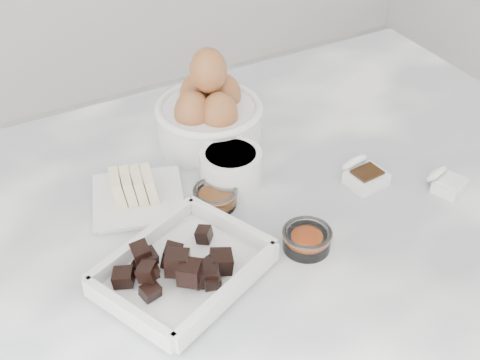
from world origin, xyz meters
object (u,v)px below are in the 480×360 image
(egg_bowl, at_px, (209,113))
(chocolate_dish, at_px, (184,266))
(sugar_ramekin, at_px, (231,167))
(salt_spoon, at_px, (446,182))
(butter_plate, at_px, (136,194))
(zest_bowl, at_px, (307,239))
(vanilla_spoon, at_px, (363,174))
(honey_bowl, at_px, (215,197))

(egg_bowl, bearing_deg, chocolate_dish, -122.42)
(sugar_ramekin, xyz_separation_m, salt_spoon, (0.28, -0.17, -0.02))
(chocolate_dish, height_order, butter_plate, same)
(chocolate_dish, distance_m, zest_bowl, 0.17)
(zest_bowl, bearing_deg, vanilla_spoon, 27.73)
(chocolate_dish, bearing_deg, zest_bowl, -8.73)
(butter_plate, distance_m, honey_bowl, 0.12)
(butter_plate, bearing_deg, zest_bowl, -49.41)
(sugar_ramekin, distance_m, zest_bowl, 0.18)
(butter_plate, relative_size, salt_spoon, 2.38)
(butter_plate, bearing_deg, vanilla_spoon, -19.45)
(honey_bowl, height_order, salt_spoon, salt_spoon)
(honey_bowl, bearing_deg, vanilla_spoon, -14.76)
(sugar_ramekin, bearing_deg, chocolate_dish, -134.53)
(sugar_ramekin, xyz_separation_m, zest_bowl, (0.02, -0.18, -0.01))
(egg_bowl, xyz_separation_m, zest_bowl, (0.00, -0.29, -0.04))
(sugar_ramekin, distance_m, egg_bowl, 0.12)
(butter_plate, bearing_deg, chocolate_dish, -90.74)
(zest_bowl, height_order, vanilla_spoon, vanilla_spoon)
(chocolate_dish, distance_m, salt_spoon, 0.43)
(butter_plate, height_order, egg_bowl, egg_bowl)
(chocolate_dish, xyz_separation_m, salt_spoon, (0.43, -0.02, -0.01))
(chocolate_dish, relative_size, sugar_ramekin, 2.70)
(salt_spoon, bearing_deg, butter_plate, 156.10)
(sugar_ramekin, bearing_deg, salt_spoon, -30.94)
(vanilla_spoon, bearing_deg, salt_spoon, -36.31)
(butter_plate, bearing_deg, sugar_ramekin, -8.09)
(salt_spoon, bearing_deg, egg_bowl, 132.26)
(vanilla_spoon, bearing_deg, sugar_ramekin, 152.36)
(honey_bowl, bearing_deg, egg_bowl, 66.44)
(vanilla_spoon, height_order, salt_spoon, vanilla_spoon)
(zest_bowl, relative_size, salt_spoon, 0.99)
(chocolate_dish, relative_size, butter_plate, 1.53)
(butter_plate, xyz_separation_m, zest_bowl, (0.17, -0.20, -0.00))
(vanilla_spoon, bearing_deg, zest_bowl, -152.27)
(butter_plate, height_order, vanilla_spoon, butter_plate)
(chocolate_dish, height_order, vanilla_spoon, chocolate_dish)
(honey_bowl, bearing_deg, zest_bowl, -64.35)
(sugar_ramekin, distance_m, salt_spoon, 0.33)
(vanilla_spoon, bearing_deg, chocolate_dish, -170.30)
(chocolate_dish, xyz_separation_m, butter_plate, (0.00, 0.17, -0.00))
(vanilla_spoon, bearing_deg, egg_bowl, 126.88)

